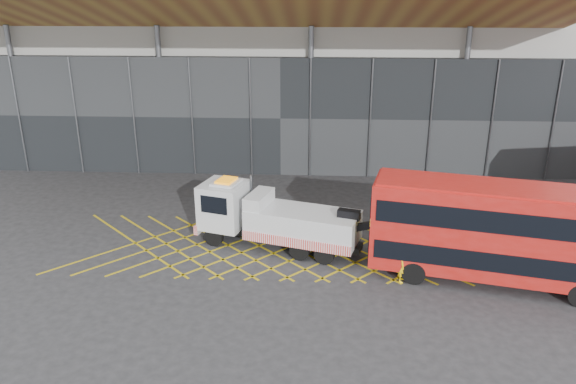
{
  "coord_description": "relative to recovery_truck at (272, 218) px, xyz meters",
  "views": [
    {
      "loc": [
        4.36,
        -25.7,
        12.6
      ],
      "look_at": [
        3.0,
        1.5,
        2.4
      ],
      "focal_mm": 35.0,
      "sensor_mm": 36.0,
      "label": 1
    }
  ],
  "objects": [
    {
      "name": "worker",
      "position": [
        6.06,
        -3.28,
        -0.71
      ],
      "size": [
        0.53,
        0.69,
        1.68
      ],
      "primitive_type": "imported",
      "rotation": [
        0.0,
        0.0,
        1.35
      ],
      "color": "yellow",
      "rests_on": "ground_plane"
    },
    {
      "name": "ground_plane",
      "position": [
        -2.27,
        -0.02,
        -1.56
      ],
      "size": [
        120.0,
        120.0,
        0.0
      ],
      "primitive_type": "plane",
      "color": "#28282B"
    },
    {
      "name": "construction_building",
      "position": [
        -0.35,
        18.37,
        7.42
      ],
      "size": [
        55.0,
        23.97,
        18.0
      ],
      "color": "#989892",
      "rests_on": "ground_plane"
    },
    {
      "name": "recovery_truck",
      "position": [
        0.0,
        0.0,
        0.0
      ],
      "size": [
        9.58,
        4.63,
        3.37
      ],
      "rotation": [
        0.0,
        0.0,
        -0.3
      ],
      "color": "black",
      "rests_on": "ground_plane"
    },
    {
      "name": "road_markings",
      "position": [
        0.93,
        -0.02,
        -1.55
      ],
      "size": [
        23.16,
        7.16,
        0.01
      ],
      "color": "gold",
      "rests_on": "ground_plane"
    },
    {
      "name": "bus_towed",
      "position": [
        10.25,
        -3.15,
        0.97
      ],
      "size": [
        11.43,
        5.06,
        4.54
      ],
      "rotation": [
        0.0,
        0.0,
        -0.23
      ],
      "color": "#AD140F",
      "rests_on": "ground_plane"
    }
  ]
}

